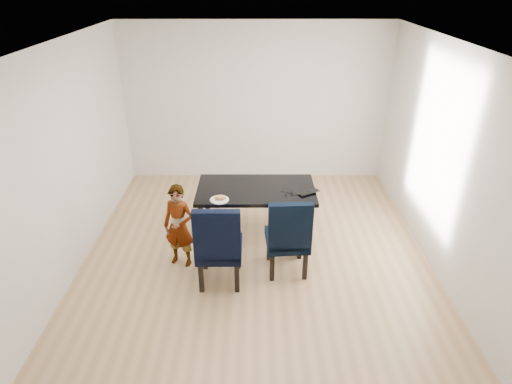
{
  "coord_description": "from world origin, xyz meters",
  "views": [
    {
      "loc": [
        -0.01,
        -4.66,
        3.38
      ],
      "look_at": [
        0.0,
        0.2,
        0.85
      ],
      "focal_mm": 30.0,
      "sensor_mm": 36.0,
      "label": 1
    }
  ],
  "objects_px": {
    "chair_right": "(287,233)",
    "plate": "(219,200)",
    "child": "(179,226)",
    "laptop": "(307,191)",
    "chair_left": "(219,242)",
    "dining_table": "(256,212)"
  },
  "relations": [
    {
      "from": "chair_left",
      "to": "dining_table",
      "type": "bearing_deg",
      "value": 66.25
    },
    {
      "from": "chair_left",
      "to": "laptop",
      "type": "xyz_separation_m",
      "value": [
        1.11,
        0.89,
        0.21
      ]
    },
    {
      "from": "dining_table",
      "to": "laptop",
      "type": "height_order",
      "value": "laptop"
    },
    {
      "from": "dining_table",
      "to": "plate",
      "type": "height_order",
      "value": "plate"
    },
    {
      "from": "laptop",
      "to": "child",
      "type": "bearing_deg",
      "value": -10.56
    },
    {
      "from": "plate",
      "to": "chair_left",
      "type": "bearing_deg",
      "value": -86.68
    },
    {
      "from": "dining_table",
      "to": "plate",
      "type": "bearing_deg",
      "value": -144.37
    },
    {
      "from": "plate",
      "to": "laptop",
      "type": "xyz_separation_m",
      "value": [
        1.15,
        0.23,
        0.0
      ]
    },
    {
      "from": "plate",
      "to": "chair_right",
      "type": "bearing_deg",
      "value": -27.49
    },
    {
      "from": "chair_right",
      "to": "laptop",
      "type": "distance_m",
      "value": 0.77
    },
    {
      "from": "chair_right",
      "to": "child",
      "type": "height_order",
      "value": "child"
    },
    {
      "from": "chair_left",
      "to": "chair_right",
      "type": "relative_size",
      "value": 1.03
    },
    {
      "from": "chair_left",
      "to": "chair_right",
      "type": "bearing_deg",
      "value": 14.43
    },
    {
      "from": "dining_table",
      "to": "laptop",
      "type": "relative_size",
      "value": 5.44
    },
    {
      "from": "chair_right",
      "to": "laptop",
      "type": "relative_size",
      "value": 3.61
    },
    {
      "from": "chair_right",
      "to": "plate",
      "type": "distance_m",
      "value": 0.99
    },
    {
      "from": "chair_left",
      "to": "chair_right",
      "type": "xyz_separation_m",
      "value": [
        0.81,
        0.21,
        -0.02
      ]
    },
    {
      "from": "chair_right",
      "to": "plate",
      "type": "xyz_separation_m",
      "value": [
        -0.85,
        0.44,
        0.23
      ]
    },
    {
      "from": "dining_table",
      "to": "chair_right",
      "type": "distance_m",
      "value": 0.88
    },
    {
      "from": "dining_table",
      "to": "child",
      "type": "relative_size",
      "value": 1.45
    },
    {
      "from": "child",
      "to": "laptop",
      "type": "xyz_separation_m",
      "value": [
        1.64,
        0.55,
        0.21
      ]
    },
    {
      "from": "chair_left",
      "to": "plate",
      "type": "xyz_separation_m",
      "value": [
        -0.04,
        0.65,
        0.21
      ]
    }
  ]
}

